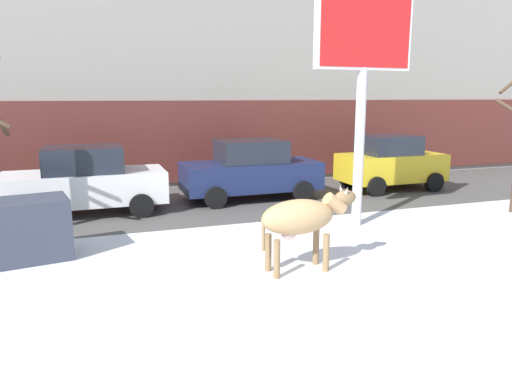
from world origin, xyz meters
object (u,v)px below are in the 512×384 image
billboard (364,45)px  car_white_sedan (85,181)px  car_yellow_hatchback (390,163)px  dumpster (22,230)px  car_navy_sedan (251,170)px  cow_tan (301,218)px  pedestrian_near_billboard (0,169)px

billboard → car_white_sedan: size_ratio=1.32×
car_yellow_hatchback → dumpster: car_yellow_hatchback is taller
car_white_sedan → car_navy_sedan: 4.83m
car_white_sedan → car_navy_sedan: same height
billboard → car_navy_sedan: bearing=112.0°
cow_tan → pedestrian_near_billboard: 11.09m
car_navy_sedan → pedestrian_near_billboard: bearing=158.1°
billboard → car_navy_sedan: size_ratio=1.32×
car_yellow_hatchback → pedestrian_near_billboard: car_yellow_hatchback is taller
cow_tan → car_white_sedan: car_white_sedan is taller
cow_tan → car_white_sedan: 6.88m
cow_tan → dumpster: bearing=154.7°
cow_tan → car_yellow_hatchback: (6.08, 6.10, -0.07)m
car_white_sedan → car_navy_sedan: bearing=4.4°
car_white_sedan → pedestrian_near_billboard: 4.21m
cow_tan → car_yellow_hatchback: 8.61m
car_yellow_hatchback → pedestrian_near_billboard: 12.74m
billboard → pedestrian_near_billboard: 11.67m
dumpster → car_yellow_hatchback: bearing=19.2°
cow_tan → billboard: billboard is taller
car_white_sedan → pedestrian_near_billboard: (-2.56, 3.34, -0.03)m
cow_tan → car_white_sedan: bearing=123.0°
pedestrian_near_billboard → car_navy_sedan: bearing=-21.9°
billboard → dumpster: size_ratio=3.27×
cow_tan → car_navy_sedan: car_navy_sedan is taller
billboard → car_white_sedan: billboard is taller
cow_tan → car_yellow_hatchback: size_ratio=0.54×
car_white_sedan → dumpster: car_white_sedan is taller
cow_tan → car_white_sedan: (-3.75, 5.77, -0.09)m
cow_tan → billboard: 4.85m
billboard → car_yellow_hatchback: bearing=46.8°
pedestrian_near_billboard → dumpster: size_ratio=1.02×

